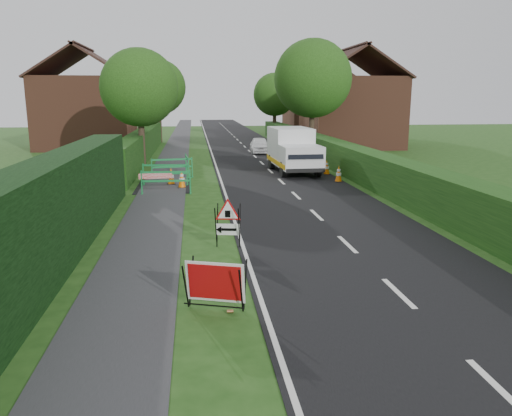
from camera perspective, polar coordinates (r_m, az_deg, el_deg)
ground at (r=12.42m, az=0.64°, el=-5.97°), size 120.00×120.00×0.00m
road_surface at (r=47.01m, az=-2.05°, el=7.70°), size 6.00×90.00×0.02m
footpath at (r=46.86m, az=-8.82°, el=7.55°), size 2.00×90.00×0.02m
hedge_west_near at (r=12.78m, az=-22.32°, el=-6.40°), size 1.10×18.00×2.50m
hedge_west_far at (r=34.07m, az=-12.81°, el=5.57°), size 1.00×24.00×1.80m
hedge_east at (r=29.09m, az=9.19°, el=4.57°), size 1.20×50.00×1.50m
house_west at (r=42.53m, az=-18.77°, el=10.46°), size 7.50×7.40×7.88m
house_east_a at (r=41.63m, az=10.75°, el=10.86°), size 7.50×7.40×7.88m
house_east_b at (r=55.37m, az=7.31°, el=11.33°), size 7.50×7.40×7.88m
tree_nw at (r=29.83m, az=-13.20°, el=13.24°), size 4.40×4.40×6.70m
tree_ne at (r=34.63m, az=6.50°, el=14.48°), size 5.20×5.20×7.79m
tree_fw at (r=45.78m, az=-11.12°, el=13.40°), size 4.80×4.80×7.24m
tree_fe at (r=50.31m, az=2.15°, el=12.83°), size 4.20×4.20×6.33m
red_rect_sign at (r=9.47m, az=-4.70°, el=-8.54°), size 1.25×0.98×0.94m
triangle_sign at (r=13.22m, az=-3.39°, el=-1.28°), size 0.90×0.90×1.14m
works_van at (r=26.91m, az=4.25°, el=6.72°), size 2.19×5.20×2.34m
traffic_cone_0 at (r=24.08m, az=9.43°, el=3.88°), size 0.38×0.38×0.79m
traffic_cone_1 at (r=26.32m, az=8.08°, el=4.65°), size 0.38×0.38×0.79m
traffic_cone_2 at (r=28.29m, az=5.67°, el=5.25°), size 0.38×0.38×0.79m
traffic_cone_3 at (r=22.46m, az=-8.49°, el=3.29°), size 0.38×0.38×0.79m
traffic_cone_4 at (r=23.40m, az=-9.68°, el=3.62°), size 0.38×0.38×0.79m
ped_barrier_0 at (r=21.07m, az=-10.26°, el=3.28°), size 2.07×0.41×1.00m
ped_barrier_1 at (r=23.23m, az=-10.34°, el=4.12°), size 2.08×0.56×1.00m
ped_barrier_2 at (r=25.35m, az=-9.57°, el=4.84°), size 2.09×0.65×1.00m
ped_barrier_3 at (r=26.11m, az=-7.87°, el=5.12°), size 0.51×2.08×1.00m
redwhite_plank at (r=23.25m, az=-11.38°, el=2.51°), size 1.50×0.18×0.25m
litter_can at (r=9.53m, az=-2.97°, el=-11.91°), size 0.12×0.07×0.07m
hatchback_car at (r=36.54m, az=0.41°, el=7.21°), size 1.55×3.40×1.13m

